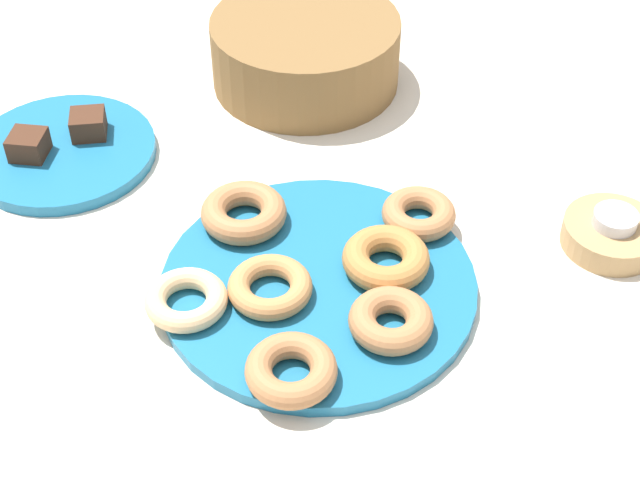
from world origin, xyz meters
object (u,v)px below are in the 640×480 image
Objects in this scene: donut_4 at (270,287)px; donut_0 at (186,300)px; donut_plate at (318,285)px; donut_1 at (386,259)px; tealight at (615,219)px; candle_holder at (611,234)px; cake_plate at (63,152)px; brownie_far at (88,124)px; brownie_near at (28,145)px; donut_3 at (291,370)px; basket at (306,52)px; donut_2 at (419,214)px; donut_6 at (244,213)px; donut_5 at (391,320)px.

donut_0 is at bearing -164.91° from donut_4.
donut_1 is (0.07, 0.02, 0.02)m from donut_plate.
tealight is at bearing 16.59° from donut_0.
candle_holder is at bearing 16.92° from donut_4.
cake_plate is 0.05m from brownie_far.
donut_0 is at bearing -46.36° from brownie_near.
tealight reaches higher than donut_3.
donut_0 is 0.78× the size of candle_holder.
donut_plate is 0.14m from donut_0.
basket is at bearing 92.25° from donut_3.
donut_2 is (0.04, 0.08, -0.00)m from donut_1.
donut_plate is at bearing -137.63° from donut_2.
cake_plate is at bearing 152.61° from donut_6.
donut_2 reaches higher than candle_holder.
donut_4 is 0.38m from brownie_near.
tealight is at bearing -2.38° from donut_2.
donut_3 is 0.92× the size of donut_6.
brownie_far reaches higher than donut_6.
brownie_far reaches higher than donut_0.
donut_plate is 3.94× the size of donut_0.
brownie_near reaches higher than donut_1.
donut_plate is 3.09× the size of candle_holder.
tealight is at bearing 0.00° from candle_holder.
brownie_far is (0.03, 0.03, 0.02)m from cake_plate.
donut_2 is 0.21m from candle_holder.
donut_2 is at bearing 31.02° from donut_0.
brownie_far is (-0.37, 0.22, 0.00)m from donut_1.
candle_holder is at bearing -8.81° from brownie_near.
donut_2 is 1.98× the size of brownie_near.
cake_plate is 0.34m from basket.
donut_5 is (0.08, -0.07, 0.02)m from donut_plate.
cake_plate is 0.91× the size of basket.
donut_3 is at bearing -74.56° from donut_4.
donut_0 is 0.47m from candle_holder.
candle_holder is (0.24, 0.15, -0.01)m from donut_5.
donut_4 is at bearing -34.87° from brownie_near.
donut_1 is 0.08m from donut_2.
donut_plate is 0.33m from tealight.
donut_2 is (0.11, 0.10, 0.02)m from donut_plate.
brownie_near is at bearing 158.63° from donut_6.
brownie_near is at bearing -148.09° from basket.
donut_0 is 0.21m from donut_5.
donut_6 is 2.30× the size of brownie_near.
brownie_near is (-0.47, 0.10, 0.00)m from donut_2.
brownie_near is 1.00× the size of brownie_far.
donut_5 reaches higher than donut_4.
donut_4 is at bearing -159.12° from donut_1.
donut_4 is at bearing 161.35° from donut_5.
donut_2 is 0.26m from donut_3.
tealight is at bearing 14.98° from donut_1.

